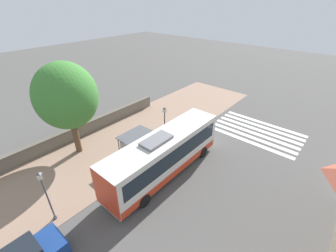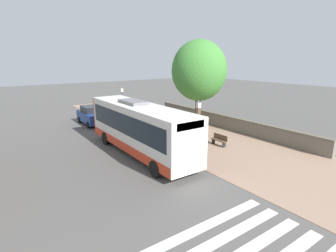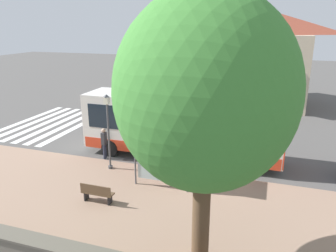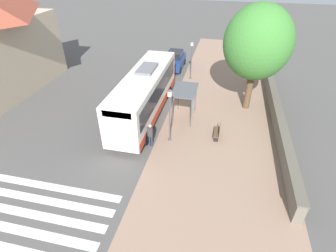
# 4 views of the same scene
# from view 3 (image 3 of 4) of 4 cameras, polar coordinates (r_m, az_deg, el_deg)

# --- Properties ---
(ground_plane) EXTENTS (120.00, 120.00, 0.00)m
(ground_plane) POSITION_cam_3_polar(r_m,az_deg,el_deg) (17.10, 5.42, -8.14)
(ground_plane) COLOR #514F4C
(ground_plane) RESTS_ON ground
(sidewalk_plaza) EXTENTS (9.00, 44.00, 0.02)m
(sidewalk_plaza) POSITION_cam_3_polar(r_m,az_deg,el_deg) (13.30, 0.89, -16.13)
(sidewalk_plaza) COLOR #937560
(sidewalk_plaza) RESTS_ON ground
(crosswalk_stripes) EXTENTS (9.00, 5.25, 0.01)m
(crosswalk_stripes) POSITION_cam_3_polar(r_m,az_deg,el_deg) (26.77, -19.71, 0.44)
(crosswalk_stripes) COLOR silver
(crosswalk_stripes) RESTS_ON ground
(background_building) EXTENTS (8.09, 13.68, 9.34)m
(background_building) POSITION_cam_3_polar(r_m,az_deg,el_deg) (32.47, 11.53, 12.57)
(background_building) COLOR #C6B293
(background_building) RESTS_ON ground
(bus) EXTENTS (2.63, 11.13, 3.75)m
(bus) POSITION_cam_3_polar(r_m,az_deg,el_deg) (18.33, 2.34, 0.20)
(bus) COLOR silver
(bus) RESTS_ON ground
(bus_shelter) EXTENTS (1.74, 2.85, 2.52)m
(bus_shelter) POSITION_cam_3_polar(r_m,az_deg,el_deg) (15.22, -0.59, -2.83)
(bus_shelter) COLOR #515459
(bus_shelter) RESTS_ON ground
(pedestrian) EXTENTS (0.34, 0.24, 1.80)m
(pedestrian) POSITION_cam_3_polar(r_m,az_deg,el_deg) (18.72, -11.06, -2.55)
(pedestrian) COLOR #2D3347
(pedestrian) RESTS_ON ground
(bench) EXTENTS (0.40, 1.43, 0.88)m
(bench) POSITION_cam_3_polar(r_m,az_deg,el_deg) (14.54, -12.25, -11.32)
(bench) COLOR brown
(bench) RESTS_ON ground
(street_lamp_far) EXTENTS (0.28, 0.28, 4.02)m
(street_lamp_far) POSITION_cam_3_polar(r_m,az_deg,el_deg) (16.93, -10.39, 0.07)
(street_lamp_far) COLOR #4C4C51
(street_lamp_far) RESTS_ON ground
(shade_tree) EXTENTS (5.12, 5.12, 8.38)m
(shade_tree) POSITION_cam_3_polar(r_m,az_deg,el_deg) (9.12, 6.51, 5.76)
(shade_tree) COLOR brown
(shade_tree) RESTS_ON ground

